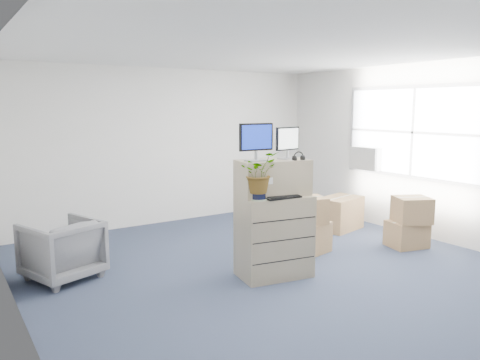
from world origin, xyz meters
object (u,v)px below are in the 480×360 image
keyboard (282,197)px  monitor_left (256,140)px  filing_cabinet_lower (274,236)px  potted_plant (259,178)px  office_chair (62,247)px  monitor_right (288,141)px  water_bottle (278,185)px

keyboard → monitor_left: bearing=138.9°
filing_cabinet_lower → keyboard: 0.55m
potted_plant → office_chair: bearing=143.1°
monitor_right → potted_plant: bearing=-176.4°
keyboard → potted_plant: 0.40m
potted_plant → monitor_left: bearing=64.3°
keyboard → water_bottle: size_ratio=1.95×
keyboard → filing_cabinet_lower: bearing=88.5°
keyboard → potted_plant: size_ratio=0.79×
monitor_right → keyboard: bearing=-150.1°
potted_plant → office_chair: (-1.93, 1.45, -0.88)m
water_bottle → monitor_right: bearing=-16.8°
filing_cabinet_lower → monitor_right: bearing=17.6°
filing_cabinet_lower → water_bottle: bearing=41.0°
monitor_right → potted_plant: (-0.54, -0.14, -0.40)m
monitor_left → water_bottle: bearing=3.4°
filing_cabinet_lower → monitor_right: monitor_right is taller
monitor_right → water_bottle: bearing=152.5°
monitor_left → office_chair: monitor_left is taller
keyboard → office_chair: keyboard is taller
water_bottle → office_chair: bearing=151.5°
monitor_left → potted_plant: size_ratio=0.79×
water_bottle → potted_plant: (-0.42, -0.17, 0.15)m
filing_cabinet_lower → monitor_left: bearing=176.5°
monitor_left → water_bottle: monitor_left is taller
water_bottle → monitor_left: bearing=-178.7°
keyboard → water_bottle: (0.12, 0.23, 0.11)m
filing_cabinet_lower → monitor_left: size_ratio=2.24×
office_chair → monitor_left: bearing=127.8°
keyboard → potted_plant: (-0.30, 0.06, 0.25)m
filing_cabinet_lower → potted_plant: (-0.32, -0.11, 0.78)m
water_bottle → office_chair: 2.78m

